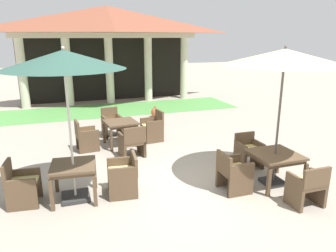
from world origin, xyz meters
The scene contains 18 objects.
ground_plane centered at (0.00, 0.00, 0.00)m, with size 60.00×60.00×0.00m, color #9E9384.
background_pavilion centered at (0.00, 9.47, 3.47)m, with size 8.78×3.18×4.44m.
lawn_strip centered at (0.00, 7.78, 0.00)m, with size 10.58×2.71×0.01m, color #519347.
patio_table_near_foreground centered at (-0.69, 3.04, 0.63)m, with size 0.97×0.97×0.73m.
patio_chair_near_foreground_north centered at (-0.80, 4.05, 0.42)m, with size 0.62×0.64×0.90m.
patio_chair_near_foreground_east centered at (0.33, 3.15, 0.42)m, with size 0.63×0.61×0.93m.
patio_chair_near_foreground_west centered at (-1.71, 2.93, 0.40)m, with size 0.63×0.60×0.88m.
patio_chair_near_foreground_south centered at (-0.58, 2.02, 0.40)m, with size 0.67×0.65×0.87m.
patio_table_mid_left centered at (1.98, -0.58, 0.61)m, with size 0.97×0.97×0.70m.
patio_umbrella_mid_left centered at (1.98, -0.58, 2.70)m, with size 2.50×2.50×2.95m.
patio_chair_mid_left_west centered at (0.97, -0.58, 0.41)m, with size 0.57×0.59×0.85m.
patio_chair_mid_left_south centered at (1.98, -1.58, 0.41)m, with size 0.60×0.49×0.84m.
patio_chair_mid_left_north centered at (1.97, 0.43, 0.40)m, with size 0.56×0.54×0.82m.
patio_table_mid_right centered at (-2.16, 0.12, 0.63)m, with size 0.93×0.93×0.73m.
patio_umbrella_mid_right centered at (-2.16, 0.12, 2.69)m, with size 2.20×2.20×2.96m.
patio_chair_mid_right_east centered at (-1.20, 0.02, 0.41)m, with size 0.64×0.67×0.83m.
patio_chair_mid_right_west centered at (-3.13, 0.22, 0.40)m, with size 0.62×0.62×0.89m.
terracotta_urn centered at (1.23, 5.98, 0.19)m, with size 0.34×0.34×0.45m.
Camera 1 is at (-2.26, -5.91, 3.13)m, focal length 34.13 mm.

